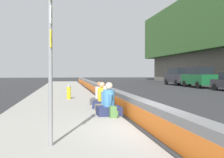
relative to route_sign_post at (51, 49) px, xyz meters
The scene contains 12 objects.
ground_plane 3.77m from the route_sign_post, 65.23° to the right, with size 160.00×160.00×0.00m, color #2B2B2D.
sidewalk_strip 2.51m from the route_sign_post, ahead, with size 80.00×4.40×0.14m, color gray.
jersey_barrier 3.53m from the route_sign_post, 65.20° to the right, with size 76.00×0.45×0.85m.
route_sign_post is the anchor object (origin of this frame).
fire_hydrant 10.50m from the route_sign_post, ahead, with size 0.26×0.46×0.88m.
seated_person_foreground 4.69m from the route_sign_post, 25.92° to the right, with size 0.78×0.91×1.22m.
seated_person_middle 5.57m from the route_sign_post, 21.49° to the right, with size 0.74×0.83×1.05m.
seated_person_rear 6.53m from the route_sign_post, 17.93° to the right, with size 0.86×0.95×1.15m.
seated_person_far 7.78m from the route_sign_post, 15.06° to the right, with size 0.90×0.98×1.13m.
backpack 4.35m from the route_sign_post, 30.22° to the right, with size 0.32×0.28×0.40m.
parked_car_midline 26.66m from the route_sign_post, 34.02° to the right, with size 4.84×2.14×2.28m.
parked_car_far 31.73m from the route_sign_post, 28.17° to the right, with size 4.86×2.18×2.28m.
Camera 1 is at (-7.30, 2.46, 1.74)m, focal length 43.91 mm.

